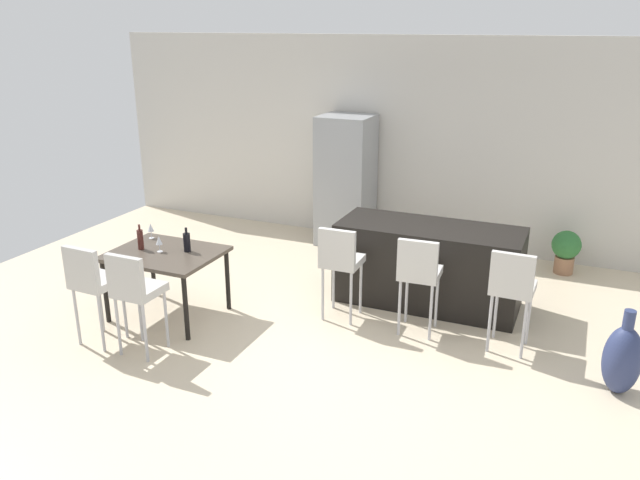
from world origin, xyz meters
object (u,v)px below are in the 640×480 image
Objects in this scene: dining_chair_far at (134,288)px; wine_glass_left at (159,241)px; wine_glass_middle at (151,228)px; floor_vase at (622,359)px; refrigerator at (346,181)px; dining_chair_near at (92,279)px; bar_chair_middle at (419,271)px; dining_table at (166,258)px; potted_plant at (566,249)px; kitchen_island at (428,265)px; bar_chair_right at (512,285)px; bar_chair_left at (340,259)px; wine_bottle_far at (140,239)px; wine_bottle_corner at (187,242)px.

dining_chair_far is 6.03× the size of wine_glass_left.
wine_glass_middle is (-0.36, 0.32, 0.00)m from wine_glass_left.
dining_chair_far is 4.41m from floor_vase.
dining_chair_far is 0.57× the size of refrigerator.
dining_chair_near is 6.03× the size of wine_glass_middle.
bar_chair_middle is 2.68m from dining_table.
potted_plant is (3.95, 3.05, -0.54)m from wine_glass_left.
bar_chair_right is at bearing -38.19° from kitchen_island.
bar_chair_right is at bearing 0.00° from bar_chair_left.
dining_chair_near is 0.52m from dining_chair_far.
potted_plant is at bearing -0.19° from refrigerator.
dining_chair_far is (-3.25, -1.48, 0.00)m from bar_chair_right.
wine_bottle_far reaches higher than wine_glass_left.
bar_chair_left reaches higher than kitchen_island.
dining_table is at bearing 72.44° from dining_chair_near.
wine_bottle_far is (-2.89, -0.69, 0.15)m from bar_chair_middle.
kitchen_island is at bearing 30.23° from wine_bottle_corner.
kitchen_island is 1.93× the size of dining_chair_near.
wine_glass_middle is at bearing -115.31° from refrigerator.
bar_chair_middle is (0.85, 0.00, 0.00)m from bar_chair_left.
bar_chair_middle is 1.00× the size of dining_chair_near.
wine_glass_left is (-2.65, -0.68, 0.17)m from bar_chair_middle.
bar_chair_left is at bearing -132.15° from potted_plant.
dining_chair_far reaches higher than wine_glass_middle.
dining_chair_near is at bearing -87.84° from wine_bottle_far.
dining_chair_near is at bearing -106.39° from refrigerator.
dining_chair_far is at bearing -99.14° from refrigerator.
bar_chair_left is 2.55m from refrigerator.
dining_table is at bearing -169.26° from bar_chair_right.
floor_vase is at bearing 3.83° from wine_bottle_far.
kitchen_island is at bearing 21.33° from wine_glass_middle.
dining_chair_far is (-2.25, -2.27, 0.24)m from kitchen_island.
dining_chair_near is (-2.01, -1.48, 0.00)m from bar_chair_left.
bar_chair_middle is (0.09, -0.79, 0.24)m from kitchen_island.
wine_bottle_corner is 0.29m from wine_glass_left.
dining_chair_near is (-2.77, -2.27, 0.24)m from kitchen_island.
bar_chair_left is at bearing 18.78° from wine_bottle_far.
potted_plant is (3.90, 3.04, -0.34)m from dining_table.
floor_vase reaches higher than potted_plant.
dining_chair_near is 3.96× the size of wine_bottle_corner.
wine_glass_left is (-1.80, -0.68, 0.17)m from bar_chair_left.
potted_plant is (3.64, 3.86, -0.37)m from dining_chair_far.
refrigerator is at bearing 69.22° from wine_bottle_far.
kitchen_island is at bearing -44.41° from refrigerator.
kitchen_island is at bearing 39.40° from dining_chair_near.
bar_chair_right is 3.96× the size of wine_bottle_corner.
bar_chair_right is 3.94m from wine_glass_middle.
floor_vase is (4.30, 0.18, -0.52)m from wine_bottle_corner.
kitchen_island is 7.67× the size of wine_bottle_corner.
dining_table is at bearing -106.07° from refrigerator.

